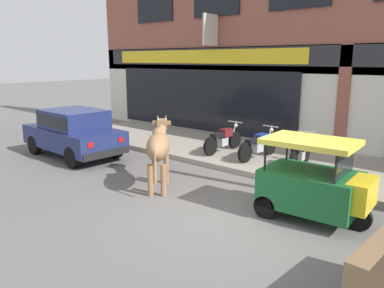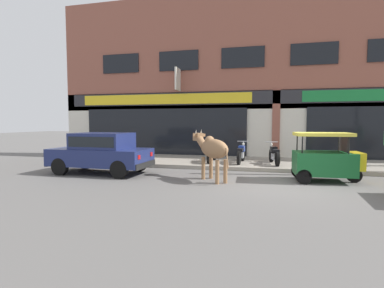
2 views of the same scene
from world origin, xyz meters
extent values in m
plane|color=#605E5B|center=(0.00, 0.00, 0.00)|extent=(90.00, 90.00, 0.00)
cube|color=gray|center=(0.00, 4.09, 0.07)|extent=(19.00, 3.77, 0.15)
cube|color=#8E5142|center=(0.00, 6.25, 5.41)|extent=(23.00, 0.55, 5.83)
cube|color=silver|center=(0.00, 6.25, 1.70)|extent=(23.00, 0.55, 3.40)
cube|color=#28282D|center=(0.00, 5.93, 3.05)|extent=(22.08, 0.08, 0.64)
cube|color=black|center=(-5.75, 5.92, 1.35)|extent=(8.74, 0.10, 2.40)
cube|color=yellow|center=(-5.75, 5.90, 3.05)|extent=(9.20, 0.05, 0.52)
cube|color=#8E5142|center=(0.00, 5.95, 1.70)|extent=(0.36, 0.12, 3.40)
cube|color=black|center=(-8.15, 5.94, 5.00)|extent=(2.09, 0.06, 1.00)
cube|color=black|center=(-4.89, 5.94, 5.00)|extent=(2.09, 0.06, 1.00)
cube|color=black|center=(-1.63, 5.94, 5.00)|extent=(2.09, 0.06, 1.00)
cube|color=black|center=(1.63, 5.94, 5.00)|extent=(2.09, 0.06, 1.00)
cube|color=silver|center=(-4.81, 5.52, 4.00)|extent=(0.08, 0.80, 1.10)
ellipsoid|color=#936B47|center=(-2.02, 0.09, 1.02)|extent=(1.30, 1.40, 0.60)
sphere|color=#936B47|center=(-2.20, 0.30, 1.25)|extent=(0.32, 0.32, 0.32)
cylinder|color=#936B47|center=(-2.41, 0.33, 0.36)|extent=(0.12, 0.12, 0.72)
cylinder|color=#936B47|center=(-2.19, 0.51, 0.36)|extent=(0.12, 0.12, 0.72)
cylinder|color=#936B47|center=(-1.85, -0.33, 0.36)|extent=(0.12, 0.12, 0.72)
cylinder|color=#936B47|center=(-1.63, -0.15, 0.36)|extent=(0.12, 0.12, 0.72)
cylinder|color=#936B47|center=(-2.55, 0.71, 1.17)|extent=(0.48, 0.51, 0.43)
cube|color=#936B47|center=(-2.72, 0.91, 1.34)|extent=(0.40, 0.42, 0.26)
cube|color=brown|center=(-2.83, 1.05, 1.30)|extent=(0.21, 0.21, 0.14)
cone|color=beige|center=(-2.77, 0.82, 1.52)|extent=(0.12, 0.12, 0.19)
cone|color=beige|center=(-2.61, 0.95, 1.52)|extent=(0.12, 0.12, 0.19)
cube|color=#936B47|center=(-2.79, 0.75, 1.40)|extent=(0.13, 0.12, 0.10)
cube|color=#936B47|center=(-2.54, 0.96, 1.40)|extent=(0.13, 0.12, 0.10)
cylinder|color=#936B47|center=(-1.54, -0.48, 0.80)|extent=(0.14, 0.15, 0.60)
cylinder|color=black|center=(-7.39, -0.16, 0.30)|extent=(0.61, 0.20, 0.60)
cylinder|color=black|center=(-7.34, 1.27, 0.30)|extent=(0.61, 0.20, 0.60)
cylinder|color=black|center=(-5.09, -0.25, 0.30)|extent=(0.61, 0.20, 0.60)
cylinder|color=black|center=(-5.04, 1.19, 0.30)|extent=(0.61, 0.20, 0.60)
cube|color=navy|center=(-6.22, 0.51, 0.60)|extent=(3.55, 1.72, 0.60)
cube|color=navy|center=(-6.12, 0.51, 1.18)|extent=(1.95, 1.51, 0.56)
cube|color=black|center=(-6.12, 0.51, 1.18)|extent=(1.80, 1.52, 0.35)
cube|color=black|center=(-7.94, 0.58, 0.38)|extent=(0.17, 1.52, 0.20)
cube|color=black|center=(-4.49, 0.45, 0.38)|extent=(0.17, 1.52, 0.20)
sphere|color=silver|center=(-7.99, 0.10, 0.68)|extent=(0.14, 0.14, 0.14)
sphere|color=silver|center=(-7.96, 1.06, 0.68)|extent=(0.14, 0.14, 0.14)
cube|color=red|center=(-4.48, -0.04, 0.70)|extent=(0.04, 0.16, 0.14)
cube|color=red|center=(-4.44, 0.95, 0.70)|extent=(0.04, 0.16, 0.14)
cylinder|color=black|center=(2.17, 0.90, 0.22)|extent=(0.45, 0.14, 0.44)
cylinder|color=black|center=(0.60, 1.33, 0.22)|extent=(0.45, 0.14, 0.44)
cylinder|color=black|center=(0.66, 0.29, 0.22)|extent=(0.45, 0.14, 0.44)
cube|color=#19602D|center=(1.28, 0.85, 0.57)|extent=(1.77, 1.25, 0.70)
cube|color=yellow|center=(2.17, 0.90, 0.67)|extent=(0.41, 0.89, 0.52)
cylinder|color=black|center=(1.82, 1.37, 1.19)|extent=(0.04, 0.04, 0.55)
cylinder|color=black|center=(1.87, 0.39, 1.19)|extent=(0.04, 0.04, 0.55)
cylinder|color=black|center=(0.54, 1.30, 1.19)|extent=(0.04, 0.04, 0.55)
cylinder|color=black|center=(0.59, 0.32, 1.19)|extent=(0.04, 0.04, 0.55)
cube|color=#DBCC42|center=(1.23, 0.84, 1.47)|extent=(1.67, 1.19, 0.10)
cube|color=black|center=(1.85, 0.88, 1.19)|extent=(0.08, 0.93, 0.50)
cylinder|color=black|center=(-2.68, 4.14, 0.43)|extent=(0.11, 0.56, 0.56)
cylinder|color=black|center=(-2.70, 2.89, 0.43)|extent=(0.11, 0.56, 0.56)
cube|color=#B2B5BA|center=(-2.69, 3.49, 0.47)|extent=(0.20, 0.32, 0.24)
cube|color=maroon|center=(-2.69, 3.65, 0.73)|extent=(0.24, 0.40, 0.24)
cube|color=black|center=(-2.69, 3.25, 0.71)|extent=(0.22, 0.52, 0.12)
cylinder|color=#B2B5BA|center=(-2.69, 4.08, 0.73)|extent=(0.04, 0.27, 0.59)
cylinder|color=#B2B5BA|center=(-2.69, 4.12, 1.01)|extent=(0.52, 0.04, 0.03)
sphere|color=silver|center=(-2.68, 4.18, 0.89)|extent=(0.12, 0.12, 0.12)
cylinder|color=#B2B5BA|center=(-2.80, 3.14, 0.39)|extent=(0.06, 0.48, 0.06)
cylinder|color=black|center=(-1.42, 4.15, 0.43)|extent=(0.13, 0.56, 0.56)
cylinder|color=black|center=(-1.49, 2.91, 0.43)|extent=(0.13, 0.56, 0.56)
cube|color=#B2B5BA|center=(-1.46, 3.51, 0.47)|extent=(0.22, 0.33, 0.24)
cube|color=navy|center=(-1.45, 3.67, 0.73)|extent=(0.26, 0.41, 0.24)
cube|color=black|center=(-1.47, 3.27, 0.71)|extent=(0.25, 0.53, 0.12)
cylinder|color=#B2B5BA|center=(-1.42, 4.09, 0.73)|extent=(0.06, 0.27, 0.59)
cylinder|color=#B2B5BA|center=(-1.42, 4.13, 1.01)|extent=(0.52, 0.06, 0.03)
sphere|color=silver|center=(-1.42, 4.19, 0.89)|extent=(0.12, 0.12, 0.12)
cylinder|color=#B2B5BA|center=(-1.59, 3.16, 0.39)|extent=(0.09, 0.48, 0.06)
cylinder|color=black|center=(-0.23, 4.04, 0.43)|extent=(0.19, 0.57, 0.56)
cylinder|color=black|center=(-0.02, 2.81, 0.43)|extent=(0.19, 0.57, 0.56)
cube|color=#B2B5BA|center=(-0.12, 3.41, 0.47)|extent=(0.25, 0.35, 0.24)
cube|color=black|center=(-0.15, 3.56, 0.73)|extent=(0.30, 0.43, 0.24)
cube|color=black|center=(-0.08, 3.17, 0.71)|extent=(0.30, 0.55, 0.12)
cylinder|color=#B2B5BA|center=(-0.22, 3.98, 0.73)|extent=(0.08, 0.27, 0.59)
cylinder|color=#B2B5BA|center=(-0.22, 4.02, 1.01)|extent=(0.52, 0.12, 0.03)
sphere|color=silver|center=(-0.23, 4.08, 0.89)|extent=(0.12, 0.12, 0.12)
cylinder|color=#B2B5BA|center=(-0.17, 3.03, 0.39)|extent=(0.14, 0.48, 0.06)
camera|label=1|loc=(3.95, -5.64, 2.94)|focal=35.00mm
camera|label=2|loc=(-0.46, -9.05, 1.83)|focal=28.00mm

